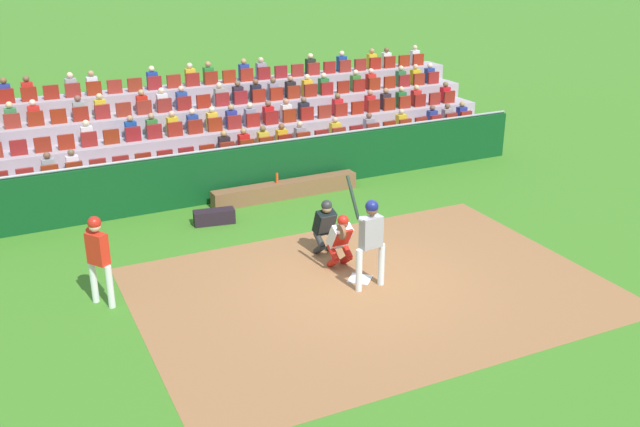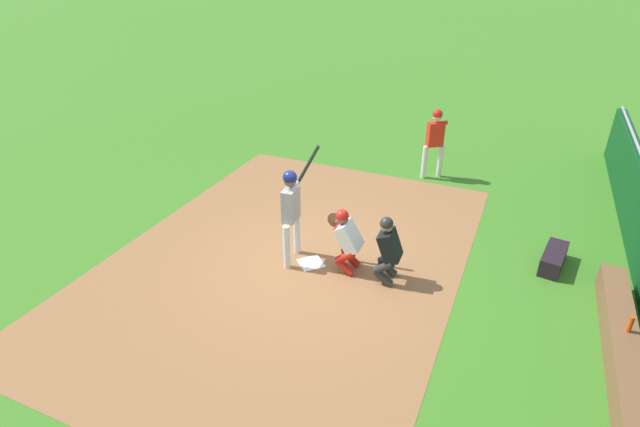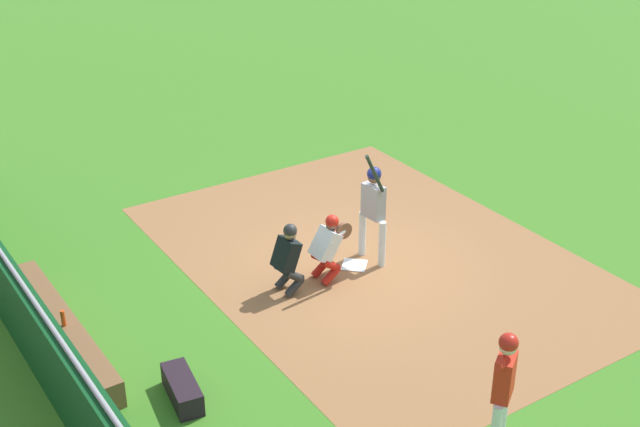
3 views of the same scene
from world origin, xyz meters
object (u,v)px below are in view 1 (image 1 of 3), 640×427
object	(u,v)px
home_plate_marker	(360,279)
equipment_duffel_bag	(214,217)
dugout_bench	(286,189)
water_bottle_on_bench	(277,178)
batter_at_plate	(370,234)
catcher_crouching	(341,238)
on_deck_batter	(98,252)
home_plate_umpire	(325,224)

from	to	relation	value
home_plate_marker	equipment_duffel_bag	xyz separation A→B (m)	(1.68, -4.26, 0.16)
equipment_duffel_bag	dugout_bench	bearing A→B (deg)	-148.68
home_plate_marker	water_bottle_on_bench	world-z (taller)	water_bottle_on_bench
water_bottle_on_bench	batter_at_plate	bearing A→B (deg)	85.64
catcher_crouching	equipment_duffel_bag	xyz separation A→B (m)	(1.57, -3.60, -0.53)
water_bottle_on_bench	on_deck_batter	bearing A→B (deg)	36.37
batter_at_plate	dugout_bench	xyz separation A→B (m)	(-0.66, -5.57, -0.96)
catcher_crouching	water_bottle_on_bench	distance (m)	4.59
home_plate_umpire	catcher_crouching	bearing A→B (deg)	86.28
home_plate_umpire	on_deck_batter	distance (m)	4.88
equipment_duffel_bag	batter_at_plate	bearing A→B (deg)	119.39
equipment_duffel_bag	on_deck_batter	bearing A→B (deg)	52.18
catcher_crouching	home_plate_umpire	distance (m)	0.80
home_plate_umpire	equipment_duffel_bag	xyz separation A→B (m)	(1.62, -2.80, -0.53)
batter_at_plate	on_deck_batter	size ratio (longest dim) A/B	1.27
catcher_crouching	equipment_duffel_bag	world-z (taller)	catcher_crouching
home_plate_marker	batter_at_plate	xyz separation A→B (m)	(0.01, 0.39, 1.16)
home_plate_marker	on_deck_batter	bearing A→B (deg)	-14.71
batter_at_plate	catcher_crouching	world-z (taller)	batter_at_plate
batter_at_plate	equipment_duffel_bag	distance (m)	5.04
home_plate_marker	water_bottle_on_bench	size ratio (longest dim) A/B	1.64
on_deck_batter	batter_at_plate	bearing A→B (deg)	161.10
dugout_bench	water_bottle_on_bench	distance (m)	0.43
dugout_bench	equipment_duffel_bag	bearing A→B (deg)	21.67
dugout_bench	water_bottle_on_bench	bearing A→B (deg)	-7.51
dugout_bench	batter_at_plate	bearing A→B (deg)	83.21
home_plate_marker	on_deck_batter	size ratio (longest dim) A/B	0.24
home_plate_umpire	dugout_bench	size ratio (longest dim) A/B	0.32
batter_at_plate	dugout_bench	size ratio (longest dim) A/B	0.56
home_plate_umpire	dugout_bench	world-z (taller)	home_plate_umpire
catcher_crouching	on_deck_batter	bearing A→B (deg)	-7.49
home_plate_umpire	equipment_duffel_bag	bearing A→B (deg)	-59.94
catcher_crouching	on_deck_batter	world-z (taller)	on_deck_batter
batter_at_plate	dugout_bench	distance (m)	5.69
batter_at_plate	catcher_crouching	xyz separation A→B (m)	(0.10, -1.05, -0.47)
equipment_duffel_bag	on_deck_batter	world-z (taller)	on_deck_batter
water_bottle_on_bench	equipment_duffel_bag	size ratio (longest dim) A/B	0.27
equipment_duffel_bag	on_deck_batter	size ratio (longest dim) A/B	0.55
on_deck_batter	catcher_crouching	bearing A→B (deg)	172.51
water_bottle_on_bench	equipment_duffel_bag	distance (m)	2.34
water_bottle_on_bench	equipment_duffel_bag	world-z (taller)	water_bottle_on_bench
home_plate_marker	on_deck_batter	distance (m)	5.20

